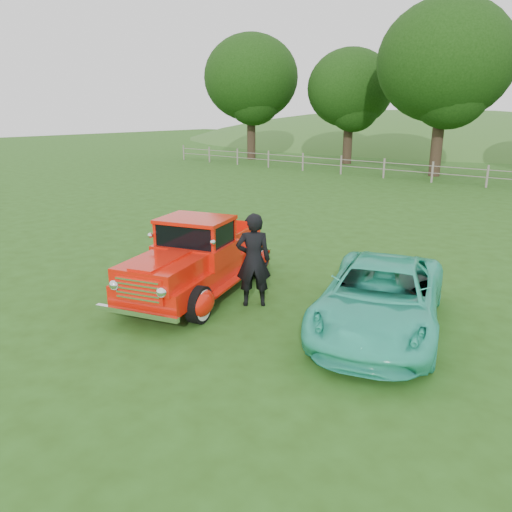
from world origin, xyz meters
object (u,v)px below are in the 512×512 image
Objects in this scene: tree_mid_west at (350,88)px; red_pickup at (198,259)px; man at (253,260)px; tree_near_west at (445,61)px; tree_far_west at (251,78)px; teal_sedan at (380,297)px.

tree_mid_west reaches higher than red_pickup.
tree_near_west is at bearing -120.91° from man.
tree_far_west is 8.30m from tree_mid_west.
teal_sedan is 2.75m from man.
tree_far_west is 2.12× the size of teal_sedan.
red_pickup is at bearing -81.46° from tree_near_west.
red_pickup is (19.62, -25.11, -5.69)m from tree_far_west.
tree_mid_west is 1.80× the size of teal_sedan.
tree_mid_west reaches higher than teal_sedan.
tree_mid_west is 8.63m from tree_near_west.
tree_mid_west is 29.88m from red_pickup.
teal_sedan is (23.76, -24.31, -5.83)m from tree_far_west.
tree_near_west is (16.00, -1.00, 0.31)m from tree_far_west.
man reaches higher than red_pickup.
tree_mid_west is 4.16× the size of man.
tree_far_west is at bearing 115.52° from teal_sedan.
tree_near_west reaches higher than man.
teal_sedan is (4.14, 0.80, -0.14)m from red_pickup.
man is (21.10, -24.90, -5.47)m from tree_far_west.
tree_far_west is at bearing -92.69° from man.
tree_far_west is 34.49m from teal_sedan.
red_pickup is at bearing -66.80° from tree_mid_west.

